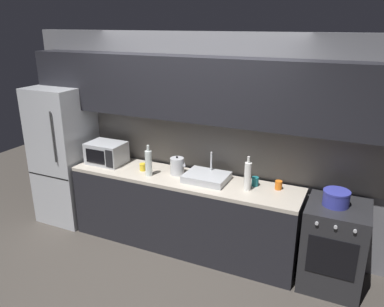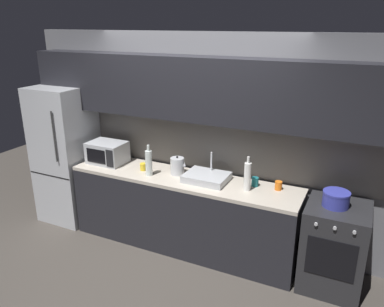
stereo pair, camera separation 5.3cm
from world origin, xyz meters
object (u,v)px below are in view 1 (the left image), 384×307
at_px(microwave, 107,153).
at_px(cooking_pot, 336,198).
at_px(oven_range, 334,246).
at_px(wine_bottle_clear, 149,163).
at_px(mug_yellow, 143,167).
at_px(refrigerator, 65,155).
at_px(wine_bottle_white, 248,176).
at_px(kettle, 177,166).
at_px(mug_teal, 255,181).
at_px(mug_orange, 279,185).

distance_m(microwave, cooking_pot, 2.74).
height_order(oven_range, wine_bottle_clear, wine_bottle_clear).
bearing_deg(mug_yellow, refrigerator, 179.62).
bearing_deg(wine_bottle_white, wine_bottle_clear, -175.33).
bearing_deg(microwave, kettle, 2.60).
bearing_deg(refrigerator, mug_teal, 2.73).
bearing_deg(oven_range, wine_bottle_clear, -176.96).
bearing_deg(wine_bottle_clear, wine_bottle_white, 4.67).
bearing_deg(wine_bottle_white, cooking_pot, 1.14).
bearing_deg(wine_bottle_clear, refrigerator, 175.33).
bearing_deg(refrigerator, wine_bottle_clear, -4.67).
distance_m(mug_yellow, cooking_pot, 2.20).
distance_m(wine_bottle_clear, cooking_pot, 2.05).
bearing_deg(mug_orange, refrigerator, -177.19).
bearing_deg(refrigerator, cooking_pot, 0.00).
relative_size(oven_range, mug_teal, 8.98).
relative_size(microwave, kettle, 2.05).
height_order(microwave, kettle, microwave).
xyz_separation_m(microwave, wine_bottle_clear, (0.70, -0.13, 0.02)).
height_order(wine_bottle_clear, mug_orange, wine_bottle_clear).
height_order(microwave, cooking_pot, microwave).
distance_m(kettle, wine_bottle_clear, 0.34).
bearing_deg(mug_teal, oven_range, -8.01).
xyz_separation_m(kettle, mug_yellow, (-0.43, -0.07, -0.06)).
bearing_deg(cooking_pot, refrigerator, -180.00).
distance_m(mug_yellow, mug_orange, 1.61).
distance_m(oven_range, wine_bottle_white, 1.11).
relative_size(mug_orange, mug_teal, 0.96).
xyz_separation_m(oven_range, mug_teal, (-0.88, 0.12, 0.50)).
xyz_separation_m(refrigerator, mug_teal, (2.58, 0.12, 0.04)).
xyz_separation_m(oven_range, wine_bottle_white, (-0.93, -0.02, 0.61)).
xyz_separation_m(refrigerator, oven_range, (3.46, -0.00, -0.46)).
height_order(kettle, wine_bottle_clear, wine_bottle_clear).
distance_m(mug_orange, cooking_pot, 0.61).
xyz_separation_m(wine_bottle_clear, mug_teal, (1.20, 0.24, -0.11)).
distance_m(oven_range, mug_orange, 0.82).
height_order(wine_bottle_white, mug_teal, wine_bottle_white).
bearing_deg(oven_range, cooking_pot, 178.03).
height_order(oven_range, microwave, microwave).
relative_size(microwave, mug_yellow, 5.26).
xyz_separation_m(refrigerator, wine_bottle_white, (2.53, -0.02, 0.15)).
height_order(wine_bottle_white, wine_bottle_clear, wine_bottle_white).
height_order(mug_yellow, cooking_pot, cooking_pot).
height_order(mug_yellow, mug_orange, mug_orange).
height_order(refrigerator, microwave, refrigerator).
bearing_deg(wine_bottle_white, mug_orange, 27.69).
relative_size(microwave, mug_orange, 4.79).
bearing_deg(kettle, wine_bottle_clear, -148.10).
relative_size(mug_teal, cooking_pot, 0.39).
distance_m(wine_bottle_clear, mug_orange, 1.48).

